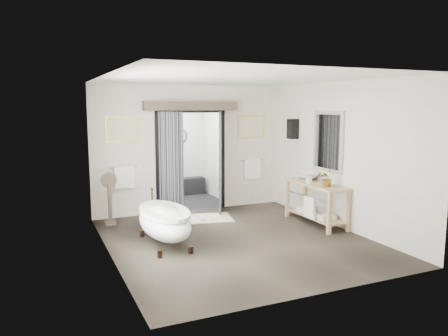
{
  "coord_description": "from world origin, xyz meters",
  "views": [
    {
      "loc": [
        -3.32,
        -6.92,
        2.44
      ],
      "look_at": [
        0.0,
        0.6,
        1.25
      ],
      "focal_mm": 35.0,
      "sensor_mm": 36.0,
      "label": 1
    }
  ],
  "objects_px": {
    "vanity": "(316,200)",
    "basin": "(308,176)",
    "clawfoot_tub": "(164,221)",
    "rug": "(204,218)"
  },
  "relations": [
    {
      "from": "clawfoot_tub",
      "to": "vanity",
      "type": "distance_m",
      "value": 3.23
    },
    {
      "from": "clawfoot_tub",
      "to": "vanity",
      "type": "bearing_deg",
      "value": 1.03
    },
    {
      "from": "clawfoot_tub",
      "to": "rug",
      "type": "bearing_deg",
      "value": 47.23
    },
    {
      "from": "vanity",
      "to": "rug",
      "type": "relative_size",
      "value": 1.33
    },
    {
      "from": "vanity",
      "to": "basin",
      "type": "xyz_separation_m",
      "value": [
        0.06,
        0.39,
        0.43
      ]
    },
    {
      "from": "basin",
      "to": "clawfoot_tub",
      "type": "bearing_deg",
      "value": -156.77
    },
    {
      "from": "vanity",
      "to": "clawfoot_tub",
      "type": "bearing_deg",
      "value": -178.97
    },
    {
      "from": "rug",
      "to": "basin",
      "type": "relative_size",
      "value": 2.38
    },
    {
      "from": "clawfoot_tub",
      "to": "basin",
      "type": "bearing_deg",
      "value": 7.71
    },
    {
      "from": "rug",
      "to": "vanity",
      "type": "bearing_deg",
      "value": -34.03
    }
  ]
}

